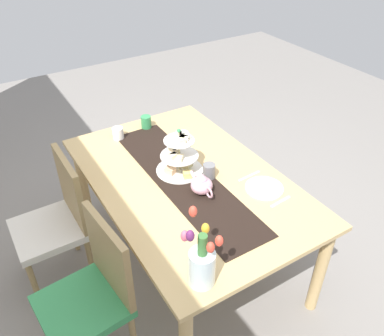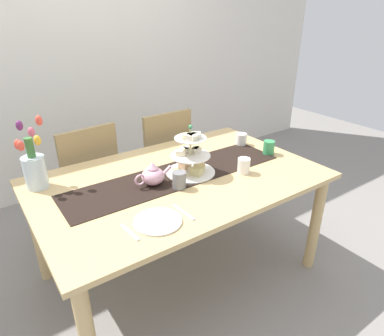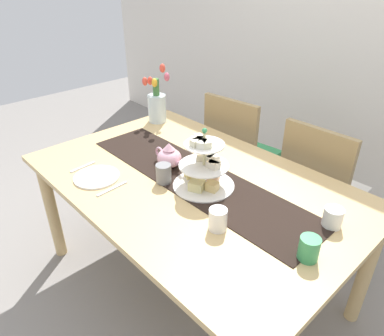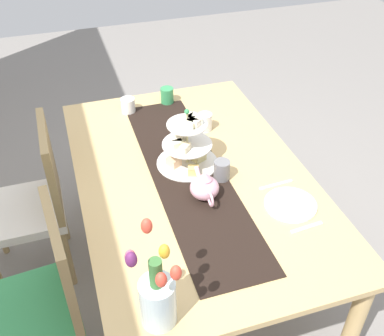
{
  "view_description": "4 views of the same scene",
  "coord_description": "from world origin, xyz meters",
  "px_view_note": "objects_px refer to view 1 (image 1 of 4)",
  "views": [
    {
      "loc": [
        -1.7,
        1.0,
        2.21
      ],
      "look_at": [
        -0.03,
        -0.02,
        0.81
      ],
      "focal_mm": 36.97,
      "sensor_mm": 36.0,
      "label": 1
    },
    {
      "loc": [
        -0.97,
        -1.53,
        1.64
      ],
      "look_at": [
        0.05,
        -0.06,
        0.79
      ],
      "focal_mm": 31.69,
      "sensor_mm": 36.0,
      "label": 2
    },
    {
      "loc": [
        1.12,
        -1.04,
        1.67
      ],
      "look_at": [
        0.03,
        -0.02,
        0.81
      ],
      "focal_mm": 33.33,
      "sensor_mm": 36.0,
      "label": 3
    },
    {
      "loc": [
        -1.62,
        0.52,
        2.08
      ],
      "look_at": [
        -0.07,
        0.02,
        0.82
      ],
      "focal_mm": 42.77,
      "sensor_mm": 36.0,
      "label": 4
    }
  ],
  "objects_px": {
    "dinner_plate_left": "(264,188)",
    "fork_left": "(281,202)",
    "teapot": "(202,185)",
    "mug_white_text": "(183,138)",
    "mug_orange": "(146,122)",
    "tiered_cake_stand": "(179,157)",
    "chair_right": "(57,218)",
    "cream_jug": "(118,133)",
    "chair_left": "(93,291)",
    "tulip_vase": "(202,262)",
    "dining_table": "(187,189)",
    "mug_grey": "(209,171)",
    "knife_left": "(249,176)"
  },
  "relations": [
    {
      "from": "dinner_plate_left",
      "to": "mug_orange",
      "type": "distance_m",
      "value": 1.07
    },
    {
      "from": "chair_left",
      "to": "dinner_plate_left",
      "type": "relative_size",
      "value": 3.96
    },
    {
      "from": "tulip_vase",
      "to": "dinner_plate_left",
      "type": "xyz_separation_m",
      "value": [
        0.38,
        -0.69,
        -0.12
      ]
    },
    {
      "from": "dining_table",
      "to": "dinner_plate_left",
      "type": "bearing_deg",
      "value": -134.89
    },
    {
      "from": "teapot",
      "to": "mug_white_text",
      "type": "relative_size",
      "value": 2.51
    },
    {
      "from": "tiered_cake_stand",
      "to": "mug_grey",
      "type": "bearing_deg",
      "value": -143.12
    },
    {
      "from": "cream_jug",
      "to": "mug_orange",
      "type": "xyz_separation_m",
      "value": [
        0.03,
        -0.24,
        0.01
      ]
    },
    {
      "from": "teapot",
      "to": "chair_right",
      "type": "bearing_deg",
      "value": 57.23
    },
    {
      "from": "mug_white_text",
      "to": "dining_table",
      "type": "bearing_deg",
      "value": 152.65
    },
    {
      "from": "mug_grey",
      "to": "mug_orange",
      "type": "bearing_deg",
      "value": 4.14
    },
    {
      "from": "teapot",
      "to": "dinner_plate_left",
      "type": "height_order",
      "value": "teapot"
    },
    {
      "from": "dinner_plate_left",
      "to": "fork_left",
      "type": "distance_m",
      "value": 0.15
    },
    {
      "from": "dining_table",
      "to": "mug_orange",
      "type": "distance_m",
      "value": 0.71
    },
    {
      "from": "tiered_cake_stand",
      "to": "teapot",
      "type": "bearing_deg",
      "value": -179.83
    },
    {
      "from": "tulip_vase",
      "to": "knife_left",
      "type": "relative_size",
      "value": 2.38
    },
    {
      "from": "dining_table",
      "to": "mug_orange",
      "type": "bearing_deg",
      "value": -5.22
    },
    {
      "from": "teapot",
      "to": "cream_jug",
      "type": "height_order",
      "value": "teapot"
    },
    {
      "from": "dining_table",
      "to": "mug_grey",
      "type": "relative_size",
      "value": 17.7
    },
    {
      "from": "chair_right",
      "to": "mug_white_text",
      "type": "distance_m",
      "value": 0.98
    },
    {
      "from": "chair_right",
      "to": "tiered_cake_stand",
      "type": "height_order",
      "value": "tiered_cake_stand"
    },
    {
      "from": "tiered_cake_stand",
      "to": "mug_grey",
      "type": "distance_m",
      "value": 0.21
    },
    {
      "from": "chair_left",
      "to": "chair_right",
      "type": "distance_m",
      "value": 0.65
    },
    {
      "from": "chair_right",
      "to": "cream_jug",
      "type": "bearing_deg",
      "value": -59.53
    },
    {
      "from": "chair_right",
      "to": "mug_grey",
      "type": "xyz_separation_m",
      "value": [
        -0.39,
        -0.88,
        0.27
      ]
    },
    {
      "from": "chair_right",
      "to": "knife_left",
      "type": "relative_size",
      "value": 5.35
    },
    {
      "from": "chair_left",
      "to": "teapot",
      "type": "xyz_separation_m",
      "value": [
        0.16,
        -0.76,
        0.28
      ]
    },
    {
      "from": "tulip_vase",
      "to": "dinner_plate_left",
      "type": "height_order",
      "value": "tulip_vase"
    },
    {
      "from": "teapot",
      "to": "mug_grey",
      "type": "height_order",
      "value": "teapot"
    },
    {
      "from": "chair_right",
      "to": "dinner_plate_left",
      "type": "xyz_separation_m",
      "value": [
        -0.66,
        -1.1,
        0.23
      ]
    },
    {
      "from": "chair_right",
      "to": "cream_jug",
      "type": "xyz_separation_m",
      "value": [
        0.34,
        -0.59,
        0.26
      ]
    },
    {
      "from": "tiered_cake_stand",
      "to": "tulip_vase",
      "type": "relative_size",
      "value": 0.75
    },
    {
      "from": "chair_right",
      "to": "cream_jug",
      "type": "distance_m",
      "value": 0.73
    },
    {
      "from": "teapot",
      "to": "cream_jug",
      "type": "distance_m",
      "value": 0.85
    },
    {
      "from": "tiered_cake_stand",
      "to": "mug_grey",
      "type": "xyz_separation_m",
      "value": [
        -0.16,
        -0.12,
        -0.05
      ]
    },
    {
      "from": "mug_orange",
      "to": "tiered_cake_stand",
      "type": "bearing_deg",
      "value": 173.99
    },
    {
      "from": "tulip_vase",
      "to": "fork_left",
      "type": "distance_m",
      "value": 0.74
    },
    {
      "from": "dinner_plate_left",
      "to": "mug_orange",
      "type": "height_order",
      "value": "mug_orange"
    },
    {
      "from": "teapot",
      "to": "mug_orange",
      "type": "distance_m",
      "value": 0.87
    },
    {
      "from": "chair_right",
      "to": "teapot",
      "type": "bearing_deg",
      "value": -122.77
    },
    {
      "from": "tulip_vase",
      "to": "cream_jug",
      "type": "xyz_separation_m",
      "value": [
        1.38,
        -0.17,
        -0.09
      ]
    },
    {
      "from": "chair_right",
      "to": "teapot",
      "type": "xyz_separation_m",
      "value": [
        -0.49,
        -0.76,
        0.28
      ]
    },
    {
      "from": "knife_left",
      "to": "mug_grey",
      "type": "bearing_deg",
      "value": 61.5
    },
    {
      "from": "dinner_plate_left",
      "to": "mug_grey",
      "type": "relative_size",
      "value": 2.42
    },
    {
      "from": "knife_left",
      "to": "tulip_vase",
      "type": "bearing_deg",
      "value": 127.17
    },
    {
      "from": "knife_left",
      "to": "mug_grey",
      "type": "height_order",
      "value": "mug_grey"
    },
    {
      "from": "dinner_plate_left",
      "to": "teapot",
      "type": "bearing_deg",
      "value": 64.24
    },
    {
      "from": "chair_right",
      "to": "fork_left",
      "type": "height_order",
      "value": "chair_right"
    },
    {
      "from": "cream_jug",
      "to": "tulip_vase",
      "type": "bearing_deg",
      "value": 172.89
    },
    {
      "from": "chair_left",
      "to": "fork_left",
      "type": "height_order",
      "value": "chair_left"
    },
    {
      "from": "teapot",
      "to": "mug_orange",
      "type": "xyz_separation_m",
      "value": [
        0.87,
        -0.06,
        -0.01
      ]
    }
  ]
}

